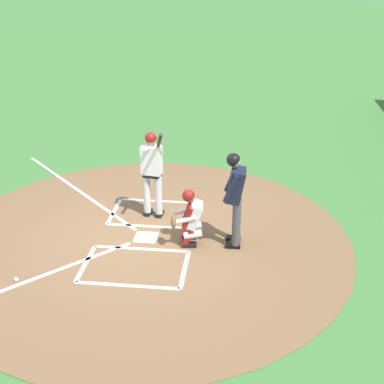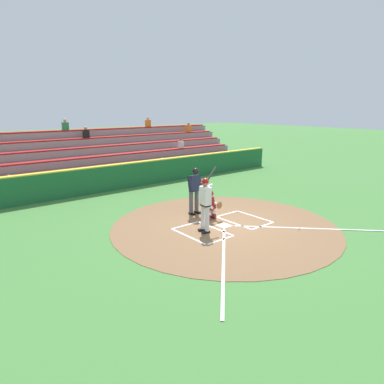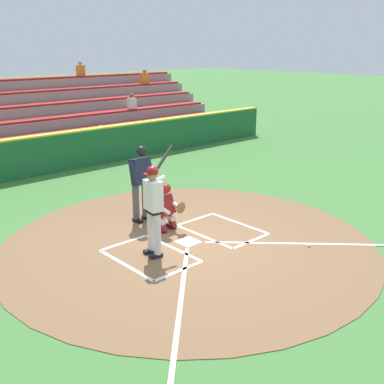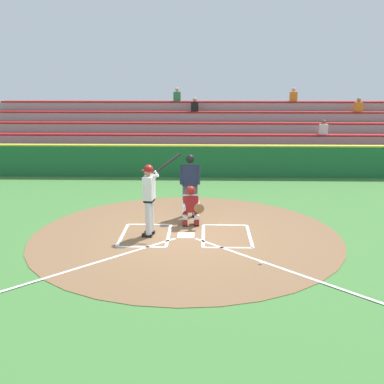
# 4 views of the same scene
# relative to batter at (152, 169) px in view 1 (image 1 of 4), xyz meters

# --- Properties ---
(ground_plane) EXTENTS (120.00, 120.00, 0.00)m
(ground_plane) POSITION_rel_batter_xyz_m (-0.92, -0.01, -1.10)
(ground_plane) COLOR #427A38
(dirt_circle) EXTENTS (8.00, 8.00, 0.01)m
(dirt_circle) POSITION_rel_batter_xyz_m (-0.92, -0.01, -1.09)
(dirt_circle) COLOR brown
(dirt_circle) RESTS_ON ground
(home_plate_and_chalk) EXTENTS (7.93, 4.91, 0.01)m
(home_plate_and_chalk) POSITION_rel_batter_xyz_m (-0.92, 0.87, -1.08)
(home_plate_and_chalk) COLOR white
(home_plate_and_chalk) RESTS_ON dirt_circle
(batter) EXTENTS (1.01, 0.60, 2.13)m
(batter) POSITION_rel_batter_xyz_m (0.00, 0.00, 0.00)
(batter) COLOR silver
(batter) RESTS_ON ground
(catcher) EXTENTS (0.64, 0.62, 1.13)m
(catcher) POSITION_rel_batter_xyz_m (-1.04, -0.89, -0.51)
(catcher) COLOR black
(catcher) RESTS_ON ground
(plate_umpire) EXTENTS (0.58, 0.41, 1.86)m
(plate_umpire) POSITION_rel_batter_xyz_m (-0.98, -1.73, -0.02)
(plate_umpire) COLOR #4C4C51
(plate_umpire) RESTS_ON ground
(baseball) EXTENTS (0.07, 0.07, 0.07)m
(baseball) POSITION_rel_batter_xyz_m (-2.64, 1.91, -1.06)
(baseball) COLOR white
(baseball) RESTS_ON ground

